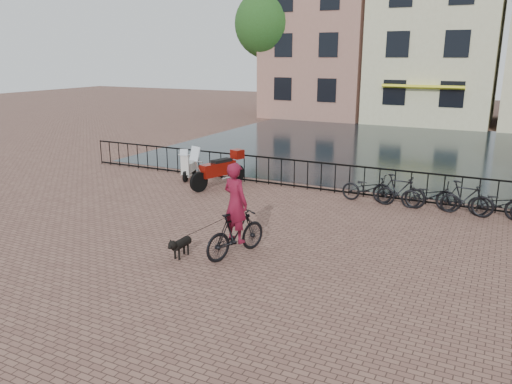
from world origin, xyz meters
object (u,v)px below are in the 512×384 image
at_px(cyclist, 236,215).
at_px(scooter, 189,162).
at_px(dog, 181,246).
at_px(motorcycle, 218,165).

bearing_deg(cyclist, scooter, -30.52).
bearing_deg(dog, scooter, 123.91).
relative_size(cyclist, dog, 3.33).
bearing_deg(scooter, dog, -75.07).
bearing_deg(motorcycle, scooter, 178.03).
xyz_separation_m(cyclist, dog, (-1.10, -0.65, -0.73)).
height_order(dog, motorcycle, motorcycle).
xyz_separation_m(motorcycle, scooter, (-1.66, 0.64, -0.17)).
relative_size(cyclist, motorcycle, 1.12).
bearing_deg(scooter, motorcycle, -38.75).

